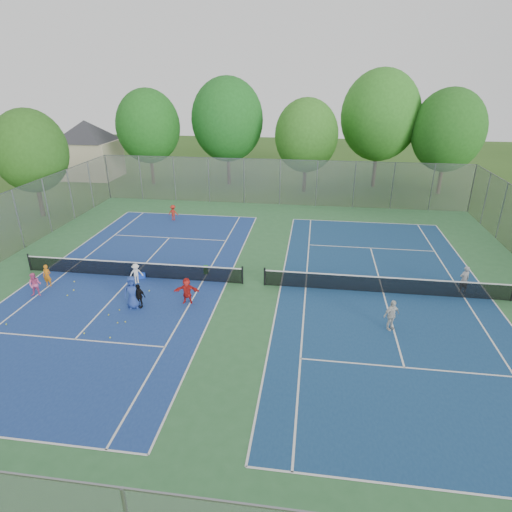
{
  "coord_description": "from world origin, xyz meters",
  "views": [
    {
      "loc": [
        3.1,
        -20.96,
        10.74
      ],
      "look_at": [
        0.0,
        1.0,
        1.3
      ],
      "focal_mm": 30.0,
      "sensor_mm": 36.0,
      "label": 1
    }
  ],
  "objects_px": {
    "net_right": "(384,285)",
    "ball_hopper": "(206,270)",
    "ball_crate": "(142,275)",
    "net_left": "(132,270)",
    "instructor": "(464,280)"
  },
  "relations": [
    {
      "from": "net_right",
      "to": "ball_hopper",
      "type": "bearing_deg",
      "value": 174.31
    },
    {
      "from": "ball_crate",
      "to": "ball_hopper",
      "type": "bearing_deg",
      "value": 16.23
    },
    {
      "from": "net_left",
      "to": "ball_crate",
      "type": "bearing_deg",
      "value": -2.91
    },
    {
      "from": "net_right",
      "to": "ball_crate",
      "type": "distance_m",
      "value": 13.47
    },
    {
      "from": "ball_hopper",
      "to": "instructor",
      "type": "relative_size",
      "value": 0.32
    },
    {
      "from": "ball_hopper",
      "to": "ball_crate",
      "type": "bearing_deg",
      "value": -163.77
    },
    {
      "from": "instructor",
      "to": "ball_crate",
      "type": "bearing_deg",
      "value": -16.9
    },
    {
      "from": "net_right",
      "to": "ball_crate",
      "type": "relative_size",
      "value": 32.07
    },
    {
      "from": "ball_hopper",
      "to": "instructor",
      "type": "height_order",
      "value": "instructor"
    },
    {
      "from": "ball_crate",
      "to": "ball_hopper",
      "type": "height_order",
      "value": "ball_hopper"
    },
    {
      "from": "net_right",
      "to": "ball_hopper",
      "type": "distance_m",
      "value": 10.01
    },
    {
      "from": "ball_crate",
      "to": "instructor",
      "type": "bearing_deg",
      "value": 2.13
    },
    {
      "from": "ball_crate",
      "to": "instructor",
      "type": "distance_m",
      "value": 17.64
    },
    {
      "from": "ball_crate",
      "to": "ball_hopper",
      "type": "distance_m",
      "value": 3.65
    },
    {
      "from": "net_left",
      "to": "net_right",
      "type": "distance_m",
      "value": 14.0
    }
  ]
}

